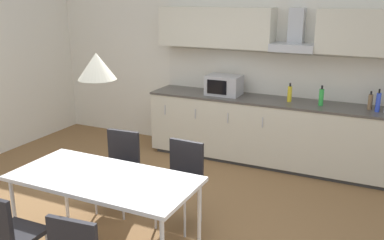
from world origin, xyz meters
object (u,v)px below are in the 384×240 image
at_px(bottle_brown, 370,102).
at_px(pendant_lamp, 97,66).
at_px(dining_table, 104,181).
at_px(chair_far_right, 182,175).
at_px(chair_near_left, 5,231).
at_px(bottle_blue, 378,102).
at_px(bottle_green, 321,97).
at_px(microwave, 224,85).
at_px(bottle_yellow, 290,94).
at_px(chair_far_left, 120,163).

relative_size(bottle_brown, pendant_lamp, 0.73).
bearing_deg(dining_table, chair_far_right, 63.97).
bearing_deg(chair_near_left, bottle_blue, 55.01).
bearing_deg(dining_table, bottle_green, 62.90).
bearing_deg(bottle_blue, microwave, 178.66).
relative_size(chair_far_right, chair_near_left, 1.00).
xyz_separation_m(bottle_blue, chair_near_left, (-2.45, -3.51, -0.51)).
height_order(microwave, bottle_green, microwave).
relative_size(bottle_yellow, chair_near_left, 0.29).
xyz_separation_m(bottle_blue, bottle_yellow, (-1.09, 0.05, -0.01)).
bearing_deg(bottle_blue, chair_far_right, -131.09).
bearing_deg(bottle_yellow, bottle_brown, 1.37).
height_order(chair_far_right, pendant_lamp, pendant_lamp).
distance_m(bottle_yellow, chair_far_left, 2.47).
xyz_separation_m(bottle_brown, bottle_yellow, (-1.00, -0.02, 0.01)).
height_order(chair_far_right, chair_near_left, same).
distance_m(bottle_yellow, dining_table, 2.96).
xyz_separation_m(bottle_blue, pendant_lamp, (-2.08, -2.73, 0.69)).
relative_size(bottle_yellow, chair_far_right, 0.29).
xyz_separation_m(bottle_blue, chair_far_right, (-1.70, -1.95, -0.51)).
bearing_deg(dining_table, bottle_yellow, 70.42).
distance_m(dining_table, chair_near_left, 0.88).
relative_size(microwave, bottle_blue, 1.69).
relative_size(bottle_brown, chair_far_left, 0.27).
height_order(microwave, chair_far_right, microwave).
xyz_separation_m(chair_far_left, chair_far_right, (0.76, 0.00, 0.00)).
relative_size(bottle_green, bottle_yellow, 1.05).
height_order(bottle_yellow, chair_far_right, bottle_yellow).
height_order(microwave, chair_near_left, microwave).
relative_size(chair_far_left, chair_far_right, 1.00).
xyz_separation_m(dining_table, pendant_lamp, (0.00, -0.00, 1.03)).
distance_m(bottle_blue, chair_near_left, 4.31).
relative_size(microwave, chair_far_left, 0.55).
distance_m(bottle_brown, chair_far_right, 2.63).
bearing_deg(chair_near_left, pendant_lamp, 64.29).
bearing_deg(bottle_brown, microwave, -179.30).
height_order(bottle_green, bottle_brown, bottle_green).
relative_size(bottle_green, dining_table, 0.16).
bearing_deg(microwave, dining_table, -90.93).
distance_m(microwave, pendant_lamp, 2.86).
xyz_separation_m(dining_table, chair_near_left, (-0.38, -0.78, -0.17)).
height_order(bottle_brown, bottle_yellow, bottle_yellow).
height_order(bottle_green, pendant_lamp, pendant_lamp).
height_order(microwave, dining_table, microwave).
bearing_deg(chair_near_left, bottle_green, 63.21).
xyz_separation_m(bottle_green, chair_far_right, (-1.02, -1.96, -0.50)).
bearing_deg(bottle_blue, dining_table, -127.32).
distance_m(chair_far_right, pendant_lamp, 1.48).
height_order(bottle_green, bottle_yellow, bottle_green).
xyz_separation_m(bottle_brown, chair_far_right, (-1.61, -2.02, -0.49)).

